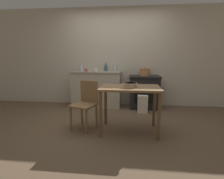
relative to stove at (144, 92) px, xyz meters
The scene contains 14 objects.
ground_plane 1.54m from the stove, 120.02° to the right, with size 14.00×14.00×0.00m, color brown.
wall_back 1.18m from the stove, 158.00° to the left, with size 8.00×0.07×2.55m.
counter_cabinet 1.23m from the stove, behind, with size 1.27×0.55×0.92m.
stove is the anchor object (origin of this frame).
work_table 1.57m from the stove, 103.34° to the right, with size 1.01×0.66×0.79m.
chair 1.83m from the stove, 129.09° to the right, with size 0.51×0.51×0.86m.
flour_sack 0.49m from the stove, 97.86° to the right, with size 0.23×0.16×0.41m, color beige.
stock_pot 0.50m from the stove, 83.93° to the left, with size 0.27×0.27×0.21m.
mixing_bowl_large 1.67m from the stove, 102.53° to the right, with size 0.22×0.22×0.08m.
bottle_far_left 1.00m from the stove, 164.54° to the left, with size 0.06×0.06×0.27m.
bottle_left 1.78m from the stove, behind, with size 0.08×0.08×0.18m.
bottle_mid_left 1.18m from the stove, behind, with size 0.08×0.08×0.21m.
cup_center_left 1.35m from the stove, behind, with size 0.08×0.08×0.09m, color silver.
cup_center 1.57m from the stove, behind, with size 0.08×0.08×0.09m, color #B74C42.
Camera 1 is at (0.39, -3.13, 1.29)m, focal length 28.00 mm.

